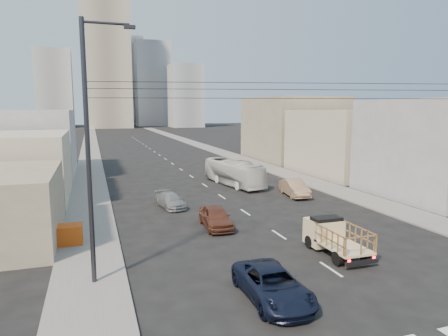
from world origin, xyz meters
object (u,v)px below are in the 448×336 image
flatbed_pickup (335,235)px  crate_stack (67,235)px  sedan_tan (295,188)px  city_bus (234,173)px  sedan_brown (216,217)px  navy_pickup (272,285)px  streetlamp_left (90,147)px  sedan_grey (170,200)px

flatbed_pickup → crate_stack: (-14.44, 6.14, -0.40)m
flatbed_pickup → sedan_tan: flatbed_pickup is taller
city_bus → sedan_tan: 7.86m
flatbed_pickup → crate_stack: flatbed_pickup is taller
flatbed_pickup → sedan_brown: 8.48m
flatbed_pickup → sedan_tan: size_ratio=0.95×
navy_pickup → crate_stack: navy_pickup is taller
streetlamp_left → sedan_tan: bearing=38.2°
streetlamp_left → crate_stack: 8.50m
flatbed_pickup → streetlamp_left: bearing=179.6°
sedan_tan → sedan_grey: 11.94m
sedan_tan → sedan_grey: size_ratio=1.13×
navy_pickup → sedan_grey: bearing=94.2°
sedan_brown → crate_stack: bearing=-172.4°
flatbed_pickup → city_bus: (1.55, 21.18, 0.25)m
streetlamp_left → sedan_brown: bearing=40.7°
crate_stack → sedan_brown: bearing=4.7°
sedan_grey → crate_stack: 10.66m
city_bus → sedan_tan: bearing=-72.7°
sedan_tan → streetlamp_left: 23.56m
city_bus → sedan_brown: size_ratio=2.22×
navy_pickup → city_bus: 26.20m
navy_pickup → sedan_tan: (10.85, 18.20, 0.07)m
city_bus → streetlamp_left: bearing=-134.2°
sedan_brown → sedan_grey: bearing=108.9°
sedan_brown → streetlamp_left: bearing=-136.3°
flatbed_pickup → crate_stack: bearing=157.0°
sedan_brown → sedan_tan: size_ratio=0.94×
flatbed_pickup → sedan_grey: (-6.78, 13.55, -0.50)m
navy_pickup → sedan_tan: 21.19m
city_bus → flatbed_pickup: bearing=-104.1°
navy_pickup → sedan_brown: bearing=86.4°
flatbed_pickup → crate_stack: 15.69m
sedan_grey → crate_stack: (-7.66, -7.41, 0.09)m
sedan_brown → navy_pickup: bearing=-91.3°
city_bus → crate_stack: bearing=-146.7°
sedan_tan → sedan_grey: (-11.92, -0.67, -0.17)m
sedan_brown → sedan_grey: 6.90m
flatbed_pickup → sedan_tan: (5.14, 14.22, -0.33)m
sedan_tan → crate_stack: (-19.58, -8.08, -0.07)m
sedan_tan → sedan_grey: sedan_tan is taller
flatbed_pickup → streetlamp_left: 13.90m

